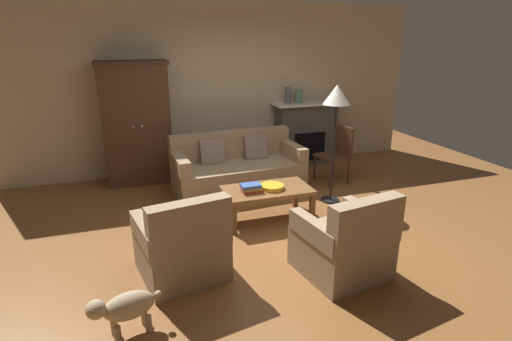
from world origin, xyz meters
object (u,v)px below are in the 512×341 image
book_stack (251,188)px  armchair_near_right (345,245)px  armoire (137,123)px  coffee_table (267,192)px  couch (238,170)px  floor_lamp (336,102)px  dog (125,308)px  mantel_vase_jade (299,96)px  fruit_bowl (272,187)px  mantel_vase_slate (288,95)px  armchair_near_left (183,247)px  side_chair_wooden (337,151)px  fireplace (306,132)px

book_stack → armchair_near_right: size_ratio=0.30×
armoire → coffee_table: bearing=-54.3°
couch → floor_lamp: (1.14, -0.83, 1.10)m
dog → armchair_near_right: bearing=5.9°
coffee_table → armchair_near_right: size_ratio=1.25×
armoire → mantel_vase_jade: bearing=1.2°
fruit_bowl → book_stack: (-0.28, -0.01, 0.02)m
mantel_vase_slate → dog: size_ratio=0.48×
couch → armchair_near_left: size_ratio=2.20×
side_chair_wooden → armchair_near_left: bearing=-145.0°
armchair_near_left → floor_lamp: bearing=28.1°
fruit_bowl → armchair_near_right: (0.23, -1.39, -0.13)m
fruit_bowl → armchair_near_right: bearing=-80.7°
floor_lamp → side_chair_wooden: bearing=56.3°
coffee_table → side_chair_wooden: 1.83m
fireplace → mantel_vase_jade: size_ratio=5.46×
dog → armoire: bearing=84.7°
book_stack → dog: (-1.55, -1.59, -0.23)m
armchair_near_right → dog: bearing=-174.1°
couch → side_chair_wooden: side_chair_wooden is taller
coffee_table → side_chair_wooden: bearing=32.6°
armoire → couch: (1.37, -0.89, -0.63)m
coffee_table → side_chair_wooden: side_chair_wooden is taller
couch → floor_lamp: floor_lamp is taller
dog → side_chair_wooden: bearing=38.3°
armoire → couch: armoire is taller
mantel_vase_slate → dog: mantel_vase_slate is taller
fruit_bowl → side_chair_wooden: size_ratio=0.33×
mantel_vase_slate → mantel_vase_jade: size_ratio=1.18×
couch → side_chair_wooden: size_ratio=2.19×
couch → mantel_vase_slate: bearing=38.3°
armchair_near_right → side_chair_wooden: side_chair_wooden is taller
coffee_table → floor_lamp: size_ratio=0.67×
mantel_vase_slate → armchair_near_right: (-0.85, -3.48, -0.94)m
couch → floor_lamp: bearing=-36.3°
coffee_table → fruit_bowl: size_ratio=3.71×
armchair_near_right → book_stack: bearing=110.2°
mantel_vase_slate → dog: (-2.90, -3.69, -1.01)m
couch → book_stack: size_ratio=7.44×
dog → book_stack: bearing=45.7°
book_stack → armchair_near_left: armchair_near_left is taller
floor_lamp → fruit_bowl: bearing=-163.3°
floor_lamp → dog: bearing=-146.2°
fruit_bowl → armchair_near_left: (-1.27, -0.92, -0.13)m
fruit_bowl → book_stack: book_stack is taller
mantel_vase_slate → book_stack: bearing=-122.9°
armchair_near_left → side_chair_wooden: size_ratio=0.99×
fruit_bowl → mantel_vase_jade: 2.57m
coffee_table → armchair_near_right: bearing=-78.7°
fruit_bowl → dog: bearing=-138.8°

